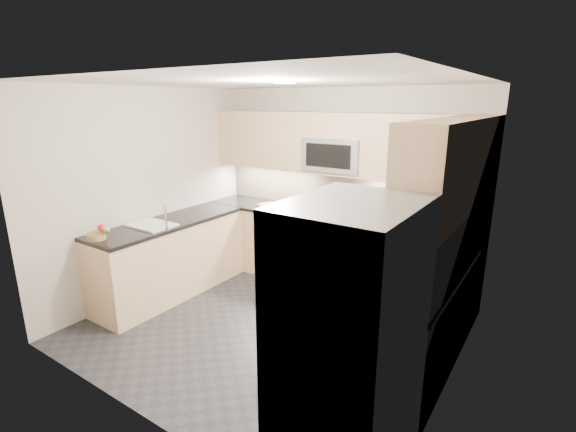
% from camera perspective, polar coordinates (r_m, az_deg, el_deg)
% --- Properties ---
extents(floor, '(3.60, 3.20, 0.00)m').
position_cam_1_polar(floor, '(4.61, -2.51, -14.89)').
color(floor, black).
rests_on(floor, ground).
extents(ceiling, '(3.60, 3.20, 0.02)m').
position_cam_1_polar(ceiling, '(3.99, -2.95, 17.87)').
color(ceiling, beige).
rests_on(ceiling, wall_back).
extents(wall_back, '(3.60, 0.02, 2.50)m').
position_cam_1_polar(wall_back, '(5.46, 7.36, 3.91)').
color(wall_back, '#BBB1A3').
rests_on(wall_back, floor).
extents(wall_front, '(3.60, 0.02, 2.50)m').
position_cam_1_polar(wall_front, '(3.06, -20.95, -6.25)').
color(wall_front, '#BBB1A3').
rests_on(wall_front, floor).
extents(wall_left, '(0.02, 3.20, 2.50)m').
position_cam_1_polar(wall_left, '(5.37, -18.35, 3.05)').
color(wall_left, '#BBB1A3').
rests_on(wall_left, floor).
extents(wall_right, '(0.02, 3.20, 2.50)m').
position_cam_1_polar(wall_right, '(3.42, 22.36, -4.15)').
color(wall_right, '#BBB1A3').
rests_on(wall_right, floor).
extents(base_cab_back_left, '(1.42, 0.60, 0.90)m').
position_cam_1_polar(base_cab_back_left, '(5.98, -3.59, -2.91)').
color(base_cab_back_left, '#D5AE80').
rests_on(base_cab_back_left, floor).
extents(base_cab_back_right, '(1.42, 0.60, 0.90)m').
position_cam_1_polar(base_cab_back_right, '(5.04, 16.68, -7.15)').
color(base_cab_back_right, '#D5AE80').
rests_on(base_cab_back_right, floor).
extents(base_cab_right, '(0.60, 1.70, 0.90)m').
position_cam_1_polar(base_cab_right, '(3.93, 17.25, -13.84)').
color(base_cab_right, '#D5AE80').
rests_on(base_cab_right, floor).
extents(base_cab_peninsula, '(0.60, 2.00, 0.90)m').
position_cam_1_polar(base_cab_peninsula, '(5.37, -15.64, -5.66)').
color(base_cab_peninsula, '#D5AE80').
rests_on(base_cab_peninsula, floor).
extents(countertop_back_left, '(1.42, 0.63, 0.04)m').
position_cam_1_polar(countertop_back_left, '(5.85, -3.66, 1.46)').
color(countertop_back_left, black).
rests_on(countertop_back_left, base_cab_back_left).
extents(countertop_back_right, '(1.42, 0.63, 0.04)m').
position_cam_1_polar(countertop_back_right, '(4.88, 17.10, -2.04)').
color(countertop_back_right, black).
rests_on(countertop_back_right, base_cab_back_right).
extents(countertop_right, '(0.63, 1.70, 0.04)m').
position_cam_1_polar(countertop_right, '(3.73, 17.82, -7.52)').
color(countertop_right, black).
rests_on(countertop_right, base_cab_right).
extents(countertop_peninsula, '(0.63, 2.00, 0.04)m').
position_cam_1_polar(countertop_peninsula, '(5.22, -16.01, -0.84)').
color(countertop_peninsula, black).
rests_on(countertop_peninsula, base_cab_peninsula).
extents(upper_cab_back, '(3.60, 0.35, 0.75)m').
position_cam_1_polar(upper_cab_back, '(5.22, 6.70, 9.79)').
color(upper_cab_back, '#D5AE80').
rests_on(upper_cab_back, wall_back).
extents(upper_cab_right, '(0.35, 1.95, 0.75)m').
position_cam_1_polar(upper_cab_right, '(3.59, 21.50, 6.30)').
color(upper_cab_right, '#D5AE80').
rests_on(upper_cab_right, wall_right).
extents(backsplash_back, '(3.60, 0.01, 0.51)m').
position_cam_1_polar(backsplash_back, '(5.47, 7.32, 3.33)').
color(backsplash_back, tan).
rests_on(backsplash_back, wall_back).
extents(backsplash_right, '(0.01, 2.30, 0.51)m').
position_cam_1_polar(backsplash_right, '(3.86, 23.63, -2.98)').
color(backsplash_right, tan).
rests_on(backsplash_right, wall_right).
extents(gas_range, '(0.76, 0.65, 0.91)m').
position_cam_1_polar(gas_range, '(5.40, 5.51, -4.95)').
color(gas_range, '#989C9F').
rests_on(gas_range, floor).
extents(range_cooktop, '(0.76, 0.65, 0.03)m').
position_cam_1_polar(range_cooktop, '(5.26, 5.64, -0.25)').
color(range_cooktop, black).
rests_on(range_cooktop, gas_range).
extents(oven_door_glass, '(0.62, 0.02, 0.45)m').
position_cam_1_polar(oven_door_glass, '(5.13, 3.73, -6.08)').
color(oven_door_glass, black).
rests_on(oven_door_glass, gas_range).
extents(oven_handle, '(0.60, 0.02, 0.02)m').
position_cam_1_polar(oven_handle, '(5.02, 3.67, -3.29)').
color(oven_handle, '#B2B5BA').
rests_on(oven_handle, gas_range).
extents(microwave, '(0.76, 0.40, 0.40)m').
position_cam_1_polar(microwave, '(5.21, 6.53, 8.40)').
color(microwave, '#94989C').
rests_on(microwave, upper_cab_back).
extents(microwave_door, '(0.60, 0.01, 0.28)m').
position_cam_1_polar(microwave_door, '(5.03, 5.43, 8.18)').
color(microwave_door, black).
rests_on(microwave_door, microwave).
extents(refrigerator, '(0.70, 0.90, 1.80)m').
position_cam_1_polar(refrigerator, '(2.66, 8.27, -17.19)').
color(refrigerator, '#9B9EA3').
rests_on(refrigerator, floor).
extents(fridge_handle_left, '(0.02, 0.02, 1.20)m').
position_cam_1_polar(fridge_handle_left, '(2.66, -0.94, -15.79)').
color(fridge_handle_left, '#B2B5BA').
rests_on(fridge_handle_left, refrigerator).
extents(fridge_handle_right, '(0.02, 0.02, 1.20)m').
position_cam_1_polar(fridge_handle_right, '(2.92, 3.20, -12.73)').
color(fridge_handle_right, '#B2B5BA').
rests_on(fridge_handle_right, refrigerator).
extents(sink_basin, '(0.52, 0.38, 0.16)m').
position_cam_1_polar(sink_basin, '(5.08, -18.11, -1.92)').
color(sink_basin, white).
rests_on(sink_basin, base_cab_peninsula).
extents(faucet, '(0.03, 0.03, 0.28)m').
position_cam_1_polar(faucet, '(4.83, -16.39, -0.19)').
color(faucet, silver).
rests_on(faucet, countertop_peninsula).
extents(utensil_bowl, '(0.33, 0.33, 0.17)m').
position_cam_1_polar(utensil_bowl, '(4.68, 21.64, -1.83)').
color(utensil_bowl, '#54C45F').
rests_on(utensil_bowl, countertop_back_right).
extents(cutting_board, '(0.45, 0.37, 0.01)m').
position_cam_1_polar(cutting_board, '(5.72, -2.09, 1.43)').
color(cutting_board, orange).
rests_on(cutting_board, countertop_back_left).
extents(fruit_basket, '(0.19, 0.19, 0.07)m').
position_cam_1_polar(fruit_basket, '(4.77, -24.75, -2.53)').
color(fruit_basket, olive).
rests_on(fruit_basket, countertop_peninsula).
extents(fruit_apple, '(0.08, 0.08, 0.08)m').
position_cam_1_polar(fruit_apple, '(4.76, -24.15, -1.49)').
color(fruit_apple, red).
rests_on(fruit_apple, fruit_basket).
extents(fruit_pear, '(0.06, 0.06, 0.06)m').
position_cam_1_polar(fruit_pear, '(4.67, -23.50, -1.73)').
color(fruit_pear, '#78BE51').
rests_on(fruit_pear, fruit_basket).
extents(dish_towel_check, '(0.18, 0.09, 0.36)m').
position_cam_1_polar(dish_towel_check, '(5.10, 2.68, -4.98)').
color(dish_towel_check, white).
rests_on(dish_towel_check, oven_handle).
extents(fruit_orange, '(0.07, 0.07, 0.07)m').
position_cam_1_polar(fruit_orange, '(4.70, -23.77, -1.66)').
color(fruit_orange, orange).
rests_on(fruit_orange, fruit_basket).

